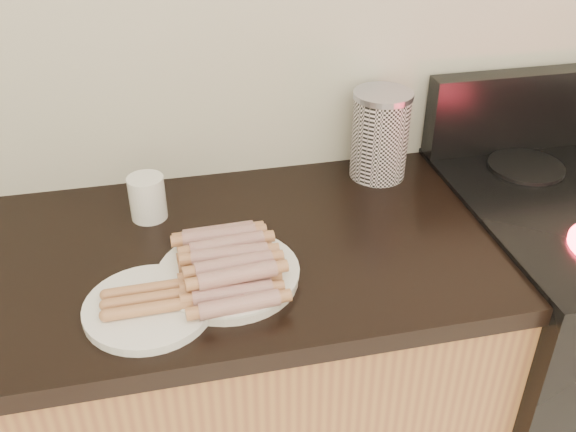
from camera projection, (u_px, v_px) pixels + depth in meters
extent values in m
cube|color=silver|center=(261.00, 1.00, 1.35)|extent=(4.00, 0.04, 2.60)
cube|color=black|center=(571.00, 106.00, 1.62)|extent=(0.76, 0.06, 0.20)
cylinder|color=black|center=(526.00, 166.00, 1.54)|extent=(0.18, 0.18, 0.01)
cylinder|color=white|center=(229.00, 276.00, 1.20)|extent=(0.30, 0.30, 0.02)
cylinder|color=white|center=(149.00, 307.00, 1.12)|extent=(0.23, 0.23, 0.02)
cylinder|color=brown|center=(237.00, 305.00, 1.09)|extent=(0.14, 0.03, 0.03)
cylinder|color=brown|center=(235.00, 293.00, 1.12)|extent=(0.14, 0.03, 0.03)
cylinder|color=brown|center=(232.00, 282.00, 1.14)|extent=(0.14, 0.03, 0.03)
cylinder|color=brown|center=(229.00, 271.00, 1.17)|extent=(0.14, 0.03, 0.03)
cylinder|color=brown|center=(227.00, 260.00, 1.20)|extent=(0.14, 0.03, 0.03)
cylinder|color=brown|center=(225.00, 251.00, 1.22)|extent=(0.14, 0.03, 0.03)
cylinder|color=brown|center=(222.00, 241.00, 1.25)|extent=(0.14, 0.03, 0.03)
cylinder|color=brown|center=(220.00, 232.00, 1.28)|extent=(0.14, 0.03, 0.03)
cylinder|color=brown|center=(233.00, 276.00, 1.12)|extent=(0.14, 0.03, 0.03)
cylinder|color=brown|center=(230.00, 265.00, 1.14)|extent=(0.14, 0.03, 0.03)
cylinder|color=brown|center=(227.00, 254.00, 1.17)|extent=(0.14, 0.03, 0.03)
cylinder|color=brown|center=(225.00, 244.00, 1.20)|extent=(0.14, 0.03, 0.03)
cylinder|color=brown|center=(223.00, 235.00, 1.22)|extent=(0.14, 0.03, 0.03)
cylinder|color=#B6663B|center=(148.00, 309.00, 1.09)|extent=(0.14, 0.02, 0.02)
cylinder|color=#B6663B|center=(148.00, 299.00, 1.11)|extent=(0.14, 0.02, 0.02)
cylinder|color=#B6663B|center=(147.00, 289.00, 1.13)|extent=(0.14, 0.02, 0.02)
cylinder|color=silver|center=(380.00, 137.00, 1.49)|extent=(0.13, 0.13, 0.20)
cylinder|color=silver|center=(383.00, 95.00, 1.43)|extent=(0.14, 0.14, 0.01)
cylinder|color=white|center=(147.00, 198.00, 1.36)|extent=(0.08, 0.08, 0.10)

